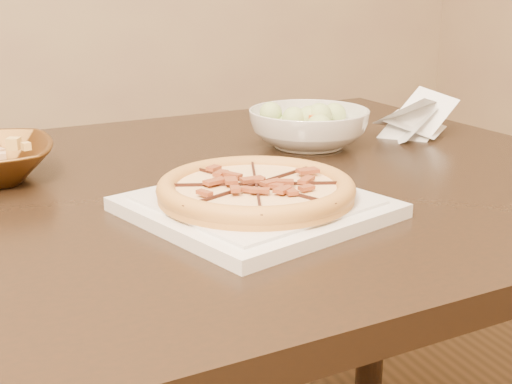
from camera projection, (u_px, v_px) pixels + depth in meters
The scene contains 6 objects.
dining_table at pixel (136, 249), 1.06m from camera, with size 1.63×1.13×0.75m.
plate at pixel (256, 206), 0.93m from camera, with size 0.36×0.36×0.02m.
pizza at pixel (256, 189), 0.93m from camera, with size 0.26×0.26×0.03m.
salad_bowl at pixel (309, 128), 1.29m from camera, with size 0.22×0.22×0.07m, color silver.
salad at pixel (308, 100), 1.27m from camera, with size 0.10×0.11×0.04m.
cling_film at pixel (408, 123), 1.37m from camera, with size 0.14×0.12×0.05m, color white, non-canonical shape.
Camera 1 is at (-0.11, -0.80, 1.06)m, focal length 50.00 mm.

